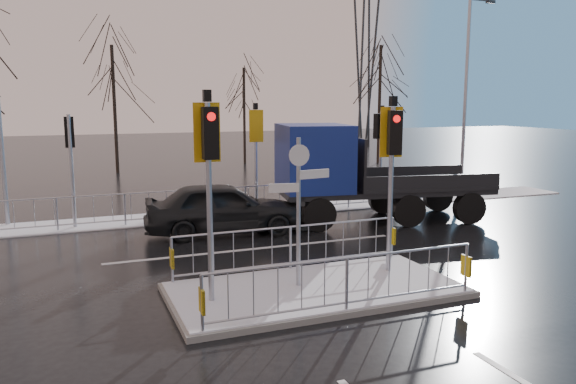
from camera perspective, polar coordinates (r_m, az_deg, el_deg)
name	(u,v)px	position (r m, az deg, el deg)	size (l,w,h in m)	color
ground	(315,293)	(11.86, 2.78, -10.21)	(120.00, 120.00, 0.00)	black
snow_verge	(213,215)	(19.73, -7.64, -2.31)	(30.00, 2.00, 0.04)	white
lane_markings	(322,298)	(11.57, 3.48, -10.70)	(8.00, 11.38, 0.01)	silver
traffic_island	(315,275)	(11.74, 2.73, -8.41)	(6.00, 3.04, 4.15)	slate
far_kerb_fixtures	(224,188)	(19.14, -6.48, 0.40)	(18.00, 0.65, 3.83)	#9CA0AA
car_far_lane	(223,208)	(16.88, -6.63, -1.60)	(1.86, 4.62, 1.58)	black
flatbed_truck	(343,171)	(18.30, 5.61, 2.17)	(7.24, 3.67, 3.20)	black
tree_far_a	(113,84)	(32.28, -17.31, 10.42)	(3.75, 3.75, 7.08)	black
tree_far_b	(244,97)	(35.78, -4.48, 9.62)	(3.25, 3.25, 6.14)	black
tree_far_c	(380,81)	(36.34, 9.33, 11.04)	(4.00, 4.00, 7.55)	black
street_lamp_right	(467,90)	(24.09, 17.75, 9.89)	(1.25, 0.18, 8.00)	#9CA0AA
pylon_wires	(354,8)	(46.12, 6.71, 18.05)	(70.00, 2.38, 19.97)	#2D3033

